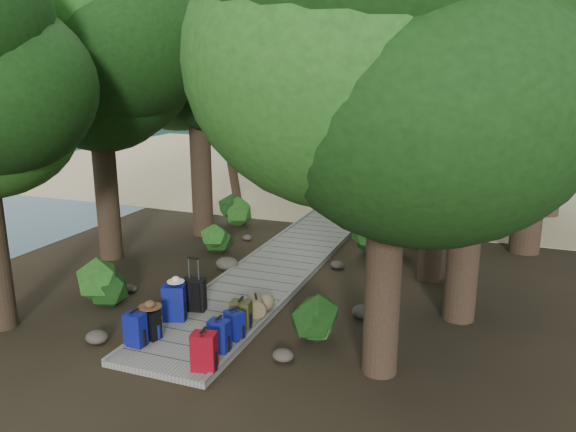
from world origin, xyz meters
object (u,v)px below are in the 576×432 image
at_px(backpack_right_b, 219,334).
at_px(suitcase_on_boardwalk, 195,294).
at_px(backpack_right_d, 241,312).
at_px(duffel_right_khaki, 256,306).
at_px(backpack_left_c, 174,301).
at_px(sun_lounger, 452,194).
at_px(lone_suitcase_on_sand, 358,197).
at_px(kayak, 296,187).
at_px(backpack_left_a, 135,328).
at_px(backpack_right_c, 234,323).
at_px(backpack_right_a, 204,349).
at_px(backpack_left_b, 151,322).

relative_size(backpack_right_b, suitcase_on_boardwalk, 0.94).
distance_m(backpack_right_d, duffel_right_khaki, 0.64).
xyz_separation_m(backpack_left_c, sun_lounger, (4.13, 13.31, -0.22)).
distance_m(suitcase_on_boardwalk, lone_suitcase_on_sand, 10.70).
height_order(lone_suitcase_on_sand, kayak, lone_suitcase_on_sand).
bearing_deg(backpack_left_a, backpack_right_c, 32.84).
bearing_deg(backpack_right_d, backpack_right_b, -94.54).
distance_m(backpack_right_b, lone_suitcase_on_sand, 12.06).
relative_size(backpack_right_d, sun_lounger, 0.33).
height_order(backpack_right_a, lone_suitcase_on_sand, backpack_right_a).
bearing_deg(suitcase_on_boardwalk, sun_lounger, 60.32).
bearing_deg(backpack_right_b, sun_lounger, 79.54).
relative_size(backpack_left_a, lone_suitcase_on_sand, 1.03).
height_order(backpack_right_c, backpack_right_d, backpack_right_c).
relative_size(lone_suitcase_on_sand, sun_lounger, 0.38).
distance_m(backpack_right_a, kayak, 14.86).
distance_m(backpack_left_a, backpack_right_a, 1.60).
relative_size(backpack_left_b, lone_suitcase_on_sand, 0.94).
distance_m(backpack_right_b, backpack_right_c, 0.54).
bearing_deg(duffel_right_khaki, sun_lounger, 48.74).
distance_m(backpack_left_a, backpack_right_d, 1.99).
height_order(backpack_left_c, duffel_right_khaki, backpack_left_c).
height_order(backpack_right_c, kayak, backpack_right_c).
bearing_deg(backpack_right_a, duffel_right_khaki, 80.93).
distance_m(backpack_left_b, backpack_right_d, 1.69).
xyz_separation_m(backpack_right_a, kayak, (-3.67, 14.39, -0.31)).
height_order(duffel_right_khaki, sun_lounger, sun_lounger).
relative_size(backpack_right_a, backpack_right_b, 1.11).
bearing_deg(backpack_right_b, backpack_left_c, 150.12).
bearing_deg(lone_suitcase_on_sand, backpack_left_b, -93.56).
bearing_deg(backpack_left_a, backpack_left_b, 76.77).
relative_size(lone_suitcase_on_sand, kayak, 0.23).
distance_m(backpack_right_a, backpack_right_d, 1.68).
xyz_separation_m(backpack_right_d, sun_lounger, (2.77, 13.11, -0.11)).
xyz_separation_m(backpack_left_c, lone_suitcase_on_sand, (0.94, 11.21, -0.17)).
bearing_deg(lone_suitcase_on_sand, backpack_left_c, -94.01).
bearing_deg(kayak, backpack_left_c, -84.04).
relative_size(backpack_left_a, kayak, 0.23).
xyz_separation_m(backpack_left_b, kayak, (-2.20, 13.75, -0.26)).
distance_m(backpack_right_a, suitcase_on_boardwalk, 2.44).
relative_size(backpack_left_a, backpack_right_b, 1.05).
distance_m(backpack_right_b, suitcase_on_boardwalk, 1.89).
relative_size(backpack_right_b, backpack_right_d, 1.12).
bearing_deg(lone_suitcase_on_sand, kayak, 152.17).
height_order(backpack_left_c, backpack_right_b, backpack_left_c).
xyz_separation_m(backpack_right_a, backpack_right_d, (-0.13, 1.68, -0.07)).
bearing_deg(suitcase_on_boardwalk, backpack_left_c, -117.48).
xyz_separation_m(backpack_left_c, duffel_right_khaki, (1.40, 0.82, -0.22)).
bearing_deg(suitcase_on_boardwalk, duffel_right_khaki, 0.22).
distance_m(backpack_right_b, backpack_right_d, 1.03).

